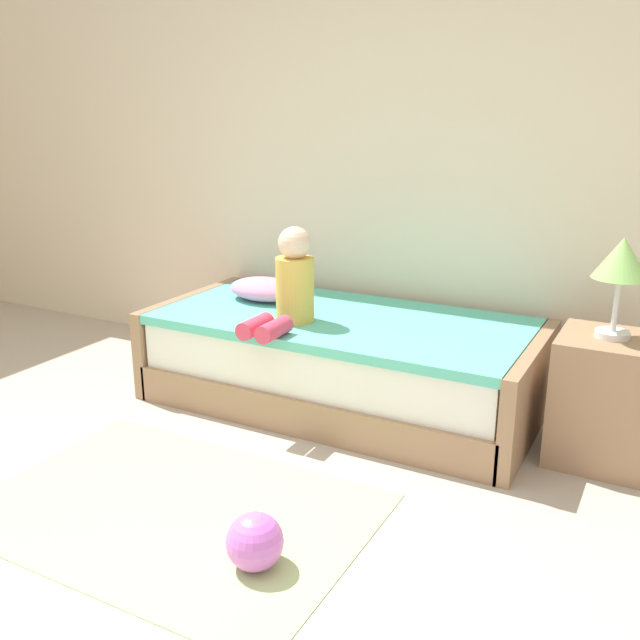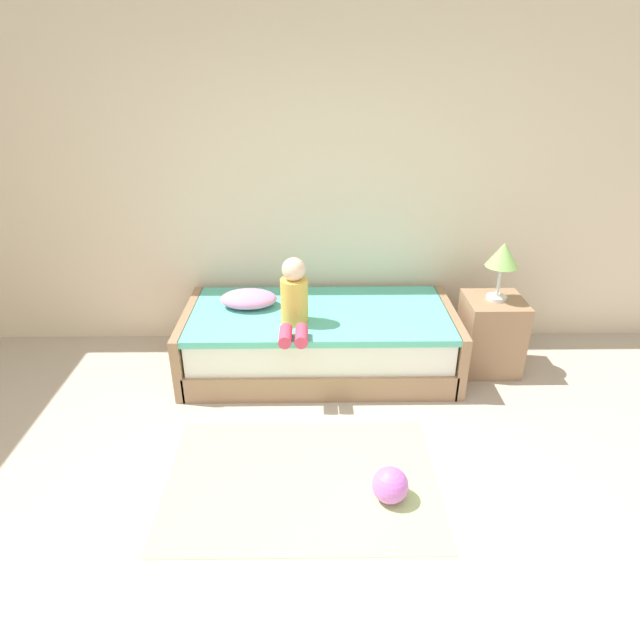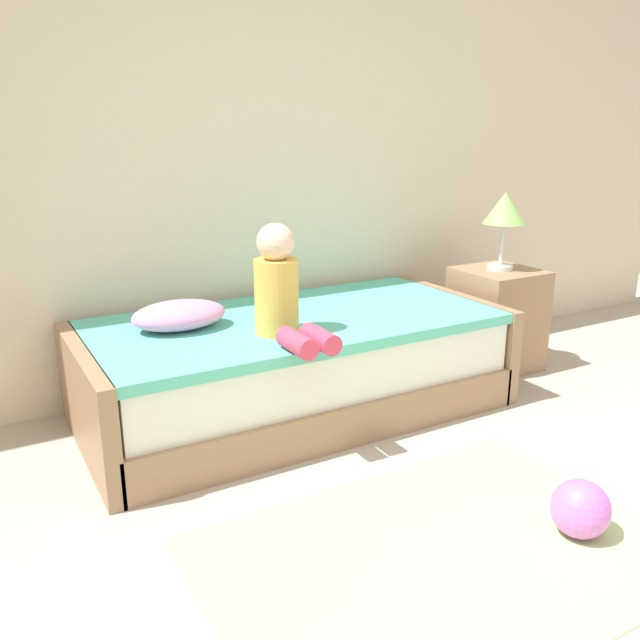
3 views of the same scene
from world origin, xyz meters
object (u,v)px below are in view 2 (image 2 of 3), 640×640
at_px(child_figure, 294,299).
at_px(bed, 320,340).
at_px(table_lamp, 503,258).
at_px(toy_ball, 390,485).
at_px(nightstand, 490,334).
at_px(pillow, 249,299).

bearing_deg(child_figure, bed, 50.89).
distance_m(table_lamp, toy_ball, 1.92).
relative_size(nightstand, table_lamp, 1.33).
bearing_deg(nightstand, table_lamp, 90.00).
distance_m(table_lamp, pillow, 1.94).
bearing_deg(nightstand, bed, 179.43).
relative_size(child_figure, toy_ball, 2.43).
bearing_deg(bed, table_lamp, -0.57).
relative_size(bed, nightstand, 3.52).
xyz_separation_m(table_lamp, child_figure, (-1.54, -0.22, -0.23)).
height_order(table_lamp, pillow, table_lamp).
relative_size(bed, table_lamp, 4.69).
xyz_separation_m(table_lamp, toy_ball, (-0.97, -1.44, -0.83)).
bearing_deg(bed, toy_ball, -75.37).
xyz_separation_m(nightstand, table_lamp, (0.00, 0.00, 0.64)).
bearing_deg(table_lamp, child_figure, -172.03).
xyz_separation_m(child_figure, pillow, (-0.37, 0.33, -0.14)).
bearing_deg(table_lamp, bed, 179.43).
distance_m(table_lamp, child_figure, 1.57).
bearing_deg(child_figure, table_lamp, 7.97).
relative_size(nightstand, child_figure, 1.18).
bearing_deg(pillow, toy_ball, -58.98).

